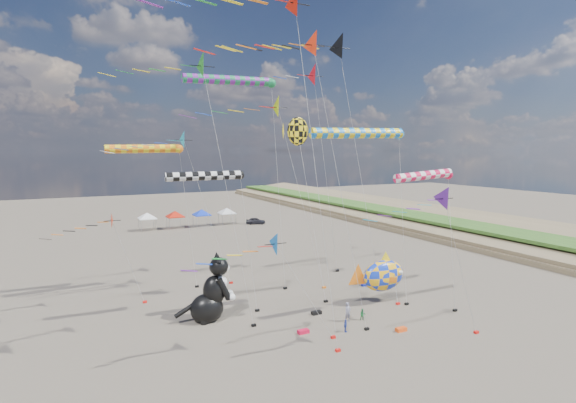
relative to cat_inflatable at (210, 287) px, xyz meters
The scene contains 28 objects.
ground 16.00m from the cat_inflatable, 56.95° to the right, with size 260.00×260.00×0.00m, color brown.
delta_kite_0 17.97m from the cat_inflatable, 21.04° to the left, with size 12.86×2.43×19.86m.
delta_kite_1 15.33m from the cat_inflatable, 89.98° to the left, with size 11.19×1.95×16.46m.
delta_kite_2 25.44m from the cat_inflatable, 30.15° to the left, with size 12.34×2.76×23.98m.
delta_kite_3 17.78m from the cat_inflatable, 102.96° to the right, with size 9.56×2.16×21.82m.
delta_kite_4 19.95m from the cat_inflatable, 41.50° to the right, with size 9.65×1.91×12.02m.
delta_kite_5 12.00m from the cat_inflatable, 139.95° to the left, with size 8.50×1.60×9.00m.
delta_kite_6 9.57m from the cat_inflatable, 71.39° to the right, with size 9.96×1.84×8.92m.
delta_kite_7 22.48m from the cat_inflatable, 84.42° to the right, with size 13.19×2.32×24.51m.
delta_kite_8 25.43m from the cat_inflatable, ahead, with size 15.32×2.87×25.90m.
delta_kite_9 20.70m from the cat_inflatable, 55.97° to the right, with size 12.16×2.06×22.78m.
windsock_0 19.04m from the cat_inflatable, 50.05° to the left, with size 10.46×0.92×21.37m.
windsock_1 18.25m from the cat_inflatable, 20.68° to the right, with size 10.46×0.91×16.28m.
windsock_2 15.38m from the cat_inflatable, 107.87° to the left, with size 8.64×0.87×14.99m.
windsock_3 20.39m from the cat_inflatable, 25.64° to the right, with size 7.30×0.77×12.71m.
windsock_4 9.33m from the cat_inflatable, 49.88° to the left, with size 7.93×0.77×12.69m.
angelfish_kite 15.94m from the cat_inflatable, ahead, with size 3.74×3.02×17.48m.
cat_inflatable is the anchor object (origin of this frame).
fish_inflatable 16.11m from the cat_inflatable, 11.23° to the right, with size 6.03×2.63×4.97m.
person_adult 11.82m from the cat_inflatable, 28.33° to the right, with size 0.61×0.40×1.67m, color gray.
child_green 13.17m from the cat_inflatable, 26.89° to the right, with size 0.49×0.38×1.01m, color #1B7535.
child_blue 11.69m from the cat_inflatable, 39.42° to the right, with size 0.60×0.25×1.03m, color #2D45B5.
kite_bag_0 18.07m from the cat_inflatable, ahead, with size 0.90×0.44×0.30m, color #162FDF.
kite_bag_1 8.73m from the cat_inflatable, 46.48° to the right, with size 0.90×0.44×0.30m, color red.
kite_bag_2 9.60m from the cat_inflatable, 18.19° to the right, with size 0.90×0.44×0.30m, color black.
kite_bag_3 16.05m from the cat_inflatable, 35.33° to the right, with size 0.90×0.44×0.30m, color #F64F14.
tent_row 47.88m from the cat_inflatable, 77.85° to the left, with size 19.20×4.20×3.80m.
parked_car 50.34m from the cat_inflatable, 63.01° to the left, with size 1.52×3.78×1.29m, color #26262D.
Camera 1 is at (-19.28, -22.68, 14.37)m, focal length 28.00 mm.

